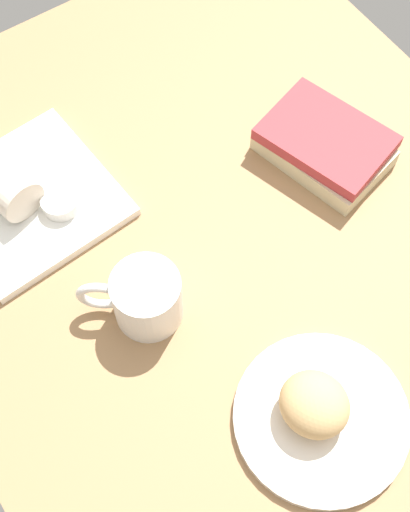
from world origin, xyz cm
name	(u,v)px	position (x,y,z in cm)	size (l,w,h in cm)	color
dining_table	(229,241)	(0.00, 0.00, 2.00)	(110.00, 90.00, 4.00)	#9E754C
round_plate	(321,418)	(-29.09, 5.98, 4.70)	(22.79, 22.79, 1.40)	silver
scone_pastry	(314,404)	(-27.75, 6.68, 8.49)	(9.10, 8.52, 6.18)	tan
square_plate	(29,200)	(21.34, 21.66, 4.80)	(23.89, 23.89, 1.60)	white
sauce_cup	(60,202)	(17.14, 18.32, 6.77)	(5.60, 5.60, 2.16)	silver
book_stack	(325,145)	(3.43, -20.23, 6.69)	(21.72, 18.06, 5.38)	beige
coffee_mug	(144,298)	(-3.61, 16.56, 8.63)	(10.84, 12.73, 9.04)	white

